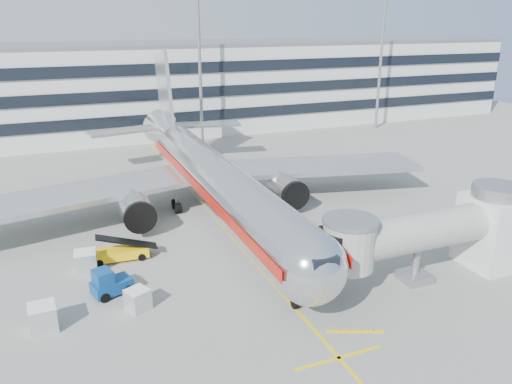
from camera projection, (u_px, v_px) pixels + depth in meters
name	position (u px, v px, depth m)	size (l,w,h in m)	color
ground	(253.00, 261.00, 42.64)	(180.00, 180.00, 0.00)	gray
lead_in_line	(217.00, 220.00, 51.38)	(0.25, 70.00, 0.01)	yellow
stop_bar	(339.00, 358.00, 30.41)	(6.00, 0.25, 0.01)	yellow
main_jet	(210.00, 176.00, 51.50)	(50.95, 48.70, 16.06)	silver
jet_bridge	(436.00, 232.00, 38.75)	(17.80, 4.50, 7.00)	silver
terminal	(134.00, 87.00, 90.72)	(150.00, 24.25, 15.60)	silver
light_mast_centre	(199.00, 51.00, 77.34)	(2.40, 1.20, 25.45)	gray
light_mast_east	(382.00, 47.00, 89.54)	(2.40, 1.20, 25.45)	gray
belt_loader	(120.00, 252.00, 42.64)	(5.09, 2.07, 2.41)	yellow
baggage_tug	(109.00, 284.00, 37.09)	(3.21, 2.50, 2.14)	navy
cargo_container_left	(43.00, 318.00, 32.89)	(1.81, 1.81, 1.82)	silver
cargo_container_right	(86.00, 262.00, 40.48)	(1.85, 1.85, 1.81)	silver
cargo_container_front	(138.00, 299.00, 35.29)	(1.93, 1.93, 1.55)	silver
ramp_worker	(108.00, 282.00, 37.61)	(0.59, 0.38, 1.61)	#A9E317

